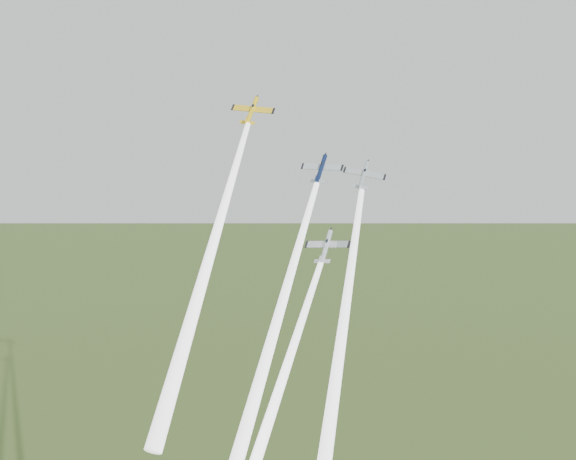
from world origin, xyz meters
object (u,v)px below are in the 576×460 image
(plane_yellow, at_px, (252,111))
(plane_navy, at_px, (321,169))
(plane_silver_right, at_px, (364,175))
(plane_silver_low, at_px, (326,247))

(plane_yellow, distance_m, plane_navy, 18.77)
(plane_yellow, relative_size, plane_silver_right, 1.14)
(plane_navy, bearing_deg, plane_yellow, 161.76)
(plane_yellow, bearing_deg, plane_navy, -24.01)
(plane_navy, xyz_separation_m, plane_silver_low, (2.66, -5.69, -12.30))
(plane_silver_low, bearing_deg, plane_yellow, 154.58)
(plane_navy, relative_size, plane_silver_right, 1.03)
(plane_navy, bearing_deg, plane_silver_right, 10.22)
(plane_silver_right, distance_m, plane_silver_low, 13.82)
(plane_navy, xyz_separation_m, plane_silver_right, (7.11, 0.94, -1.01))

